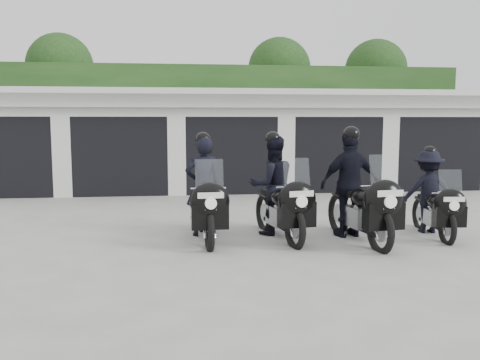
{
  "coord_description": "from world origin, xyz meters",
  "views": [
    {
      "loc": [
        -1.45,
        -8.78,
        2.07
      ],
      "look_at": [
        -0.42,
        -0.02,
        1.05
      ],
      "focal_mm": 38.0,
      "sensor_mm": 36.0,
      "label": 1
    }
  ],
  "objects": [
    {
      "name": "garage_block",
      "position": [
        -0.0,
        8.06,
        1.42
      ],
      "size": [
        16.4,
        6.8,
        2.96
      ],
      "color": "silver",
      "rests_on": "ground"
    },
    {
      "name": "police_bike_b",
      "position": [
        0.25,
        0.11,
        0.82
      ],
      "size": [
        1.05,
        2.22,
        1.95
      ],
      "rotation": [
        0.0,
        0.0,
        0.18
      ],
      "color": "black",
      "rests_on": "ground"
    },
    {
      "name": "background_vegetation",
      "position": [
        0.37,
        12.92,
        2.77
      ],
      "size": [
        20.0,
        3.9,
        5.8
      ],
      "color": "#193915",
      "rests_on": "ground"
    },
    {
      "name": "ground",
      "position": [
        0.0,
        0.0,
        0.0
      ],
      "size": [
        80.0,
        80.0,
        0.0
      ],
      "primitive_type": "plane",
      "color": "#A1A19B",
      "rests_on": "ground"
    },
    {
      "name": "police_bike_d",
      "position": [
        3.12,
        -0.04,
        0.71
      ],
      "size": [
        1.05,
        1.92,
        1.67
      ],
      "rotation": [
        0.0,
        0.0,
        -0.1
      ],
      "color": "black",
      "rests_on": "ground"
    },
    {
      "name": "police_bike_c",
      "position": [
        1.59,
        -0.25,
        0.87
      ],
      "size": [
        1.19,
        2.35,
        2.05
      ],
      "rotation": [
        0.0,
        0.0,
        0.13
      ],
      "color": "black",
      "rests_on": "ground"
    },
    {
      "name": "police_bike_a",
      "position": [
        -1.03,
        0.03,
        0.77
      ],
      "size": [
        0.72,
        2.23,
        1.94
      ],
      "rotation": [
        0.0,
        0.0,
        0.04
      ],
      "color": "black",
      "rests_on": "ground"
    }
  ]
}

